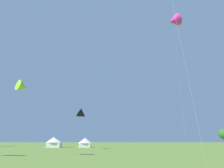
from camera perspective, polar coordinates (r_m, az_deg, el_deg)
kite_lime_delta at (r=60.46m, az=-23.45°, el=-0.66°), size 4.26×4.56×17.57m
kite_black_delta at (r=50.06m, az=-8.27°, el=-8.32°), size 2.79×2.30×9.25m
kite_magenta_delta at (r=55.15m, az=16.61°, el=16.39°), size 4.06×4.09×32.20m
festival_tent_left at (r=62.50m, az=-15.55°, el=-14.97°), size 4.60×4.60×2.99m
festival_tent_right at (r=61.13m, az=-7.41°, el=-15.59°), size 3.99×3.99×2.59m
tree_distant_left at (r=95.61m, az=28.37°, el=-12.01°), size 4.04×4.04×6.39m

